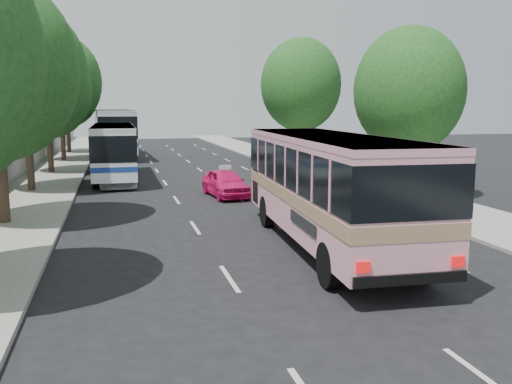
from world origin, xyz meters
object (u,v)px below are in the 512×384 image
object	(u,v)px
pink_taxi	(225,183)
tour_coach_rear	(114,129)
tour_coach_front	(114,147)
white_pickup	(117,173)
pink_bus	(329,178)

from	to	relation	value
pink_taxi	tour_coach_rear	xyz separation A→B (m)	(-5.11, 23.21, 1.75)
tour_coach_front	tour_coach_rear	xyz separation A→B (m)	(0.04, 15.40, 0.48)
pink_taxi	white_pickup	xyz separation A→B (m)	(-5.00, 5.04, 0.02)
pink_bus	tour_coach_front	size ratio (longest dim) A/B	1.01
pink_bus	tour_coach_front	bearing A→B (deg)	112.56
tour_coach_rear	tour_coach_front	bearing A→B (deg)	-92.73
pink_bus	white_pickup	world-z (taller)	pink_bus
white_pickup	pink_taxi	bearing A→B (deg)	-46.34
tour_coach_front	white_pickup	bearing A→B (deg)	-86.92
white_pickup	pink_bus	bearing A→B (deg)	-69.06
pink_taxi	white_pickup	world-z (taller)	white_pickup
tour_coach_front	tour_coach_rear	size ratio (longest dim) A/B	0.79
white_pickup	tour_coach_rear	size ratio (longest dim) A/B	0.35
tour_coach_rear	pink_bus	bearing A→B (deg)	-81.97
white_pickup	tour_coach_rear	world-z (taller)	tour_coach_rear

